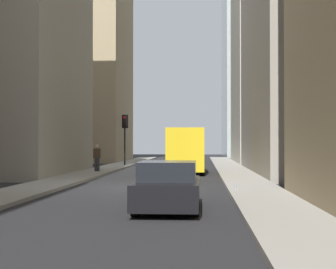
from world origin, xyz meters
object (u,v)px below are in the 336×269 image
sedan_black (168,187)px  discarded_bottle (236,187)px  traffic_light_midblock (125,128)px  delivery_truck (186,151)px  pedestrian (97,157)px

sedan_black → discarded_bottle: (5.34, -2.27, -0.42)m
traffic_light_midblock → discarded_bottle: bearing=-161.3°
delivery_truck → pedestrian: bearing=91.9°
discarded_bottle → pedestrian: bearing=31.5°
sedan_black → traffic_light_midblock: 28.32m
traffic_light_midblock → discarded_bottle: traffic_light_midblock is taller
traffic_light_midblock → pedestrian: traffic_light_midblock is taller
delivery_truck → traffic_light_midblock: (9.12, 5.29, 1.71)m
sedan_black → pedestrian: bearing=17.3°
pedestrian → discarded_bottle: (-13.05, -7.99, -0.82)m
traffic_light_midblock → discarded_bottle: 23.79m
delivery_truck → traffic_light_midblock: traffic_light_midblock is taller
delivery_truck → pedestrian: 5.74m
traffic_light_midblock → pedestrian: size_ratio=2.41×
delivery_truck → discarded_bottle: bearing=-170.3°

